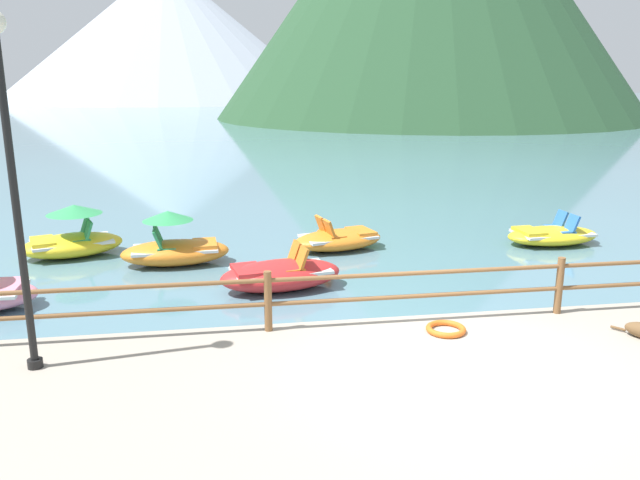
{
  "coord_description": "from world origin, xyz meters",
  "views": [
    {
      "loc": [
        -3.03,
        -7.6,
        4.2
      ],
      "look_at": [
        -1.03,
        5.0,
        0.9
      ],
      "focal_mm": 35.79,
      "sensor_mm": 36.0,
      "label": 1
    }
  ],
  "objects_px": {
    "life_ring": "(446,329)",
    "pedal_boat_0": "(339,239)",
    "pedal_boat_4": "(72,239)",
    "pedal_boat_2": "(280,274)",
    "lamp_post": "(11,166)",
    "pedal_boat_3": "(552,235)",
    "pedal_boat_5": "(175,247)"
  },
  "relations": [
    {
      "from": "life_ring",
      "to": "pedal_boat_4",
      "type": "bearing_deg",
      "value": 135.27
    },
    {
      "from": "pedal_boat_4",
      "to": "pedal_boat_5",
      "type": "height_order",
      "value": "pedal_boat_5"
    },
    {
      "from": "pedal_boat_0",
      "to": "pedal_boat_5",
      "type": "xyz_separation_m",
      "value": [
        -3.93,
        -0.7,
        0.15
      ]
    },
    {
      "from": "pedal_boat_0",
      "to": "pedal_boat_5",
      "type": "relative_size",
      "value": 1.01
    },
    {
      "from": "pedal_boat_0",
      "to": "pedal_boat_2",
      "type": "relative_size",
      "value": 0.95
    },
    {
      "from": "pedal_boat_0",
      "to": "pedal_boat_4",
      "type": "xyz_separation_m",
      "value": [
        -6.4,
        0.4,
        0.16
      ]
    },
    {
      "from": "pedal_boat_0",
      "to": "lamp_post",
      "type": "bearing_deg",
      "value": -128.86
    },
    {
      "from": "pedal_boat_0",
      "to": "life_ring",
      "type": "bearing_deg",
      "value": -85.86
    },
    {
      "from": "lamp_post",
      "to": "pedal_boat_0",
      "type": "xyz_separation_m",
      "value": [
        5.41,
        6.71,
        -2.85
      ]
    },
    {
      "from": "life_ring",
      "to": "pedal_boat_0",
      "type": "relative_size",
      "value": 0.24
    },
    {
      "from": "pedal_boat_3",
      "to": "pedal_boat_5",
      "type": "height_order",
      "value": "pedal_boat_5"
    },
    {
      "from": "pedal_boat_2",
      "to": "pedal_boat_4",
      "type": "relative_size",
      "value": 1.01
    },
    {
      "from": "lamp_post",
      "to": "pedal_boat_4",
      "type": "height_order",
      "value": "lamp_post"
    },
    {
      "from": "pedal_boat_0",
      "to": "pedal_boat_2",
      "type": "height_order",
      "value": "pedal_boat_2"
    },
    {
      "from": "pedal_boat_0",
      "to": "pedal_boat_3",
      "type": "relative_size",
      "value": 1.01
    },
    {
      "from": "lamp_post",
      "to": "pedal_boat_3",
      "type": "bearing_deg",
      "value": 30.19
    },
    {
      "from": "pedal_boat_3",
      "to": "lamp_post",
      "type": "bearing_deg",
      "value": -149.81
    },
    {
      "from": "pedal_boat_0",
      "to": "pedal_boat_4",
      "type": "bearing_deg",
      "value": 176.41
    },
    {
      "from": "pedal_boat_5",
      "to": "pedal_boat_4",
      "type": "bearing_deg",
      "value": 155.86
    },
    {
      "from": "pedal_boat_0",
      "to": "pedal_boat_4",
      "type": "distance_m",
      "value": 6.42
    },
    {
      "from": "lamp_post",
      "to": "pedal_boat_4",
      "type": "distance_m",
      "value": 7.67
    },
    {
      "from": "lamp_post",
      "to": "life_ring",
      "type": "xyz_separation_m",
      "value": [
        5.87,
        0.31,
        -2.67
      ]
    },
    {
      "from": "pedal_boat_3",
      "to": "pedal_boat_4",
      "type": "distance_m",
      "value": 11.92
    },
    {
      "from": "pedal_boat_4",
      "to": "pedal_boat_2",
      "type": "bearing_deg",
      "value": -34.61
    },
    {
      "from": "life_ring",
      "to": "pedal_boat_3",
      "type": "distance_m",
      "value": 7.85
    },
    {
      "from": "lamp_post",
      "to": "pedal_boat_2",
      "type": "bearing_deg",
      "value": 46.6
    },
    {
      "from": "lamp_post",
      "to": "pedal_boat_2",
      "type": "distance_m",
      "value": 6.04
    },
    {
      "from": "pedal_boat_2",
      "to": "pedal_boat_4",
      "type": "xyz_separation_m",
      "value": [
        -4.67,
        3.22,
        0.11
      ]
    },
    {
      "from": "lamp_post",
      "to": "pedal_boat_2",
      "type": "xyz_separation_m",
      "value": [
        3.68,
        3.89,
        -2.8
      ]
    },
    {
      "from": "pedal_boat_2",
      "to": "pedal_boat_3",
      "type": "relative_size",
      "value": 1.07
    },
    {
      "from": "life_ring",
      "to": "pedal_boat_4",
      "type": "relative_size",
      "value": 0.23
    },
    {
      "from": "pedal_boat_3",
      "to": "pedal_boat_4",
      "type": "xyz_separation_m",
      "value": [
        -11.89,
        0.77,
        0.18
      ]
    }
  ]
}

